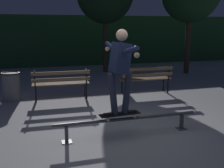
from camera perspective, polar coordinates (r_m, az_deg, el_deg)
The scene contains 8 objects.
ground_plane at distance 5.19m, azimuth 3.63°, elevation -11.17°, with size 90.00×90.00×0.00m, color #99999E.
hedge_backdrop at distance 14.90m, azimuth -9.97°, elevation 9.11°, with size 24.00×1.20×2.64m, color #234C28.
grind_rail at distance 5.16m, azimuth 3.34°, elevation -7.90°, with size 2.84×0.18×0.36m.
skateboard at distance 5.06m, azimuth 1.68°, elevation -6.45°, with size 0.79×0.27×0.09m.
skateboarder at distance 4.85m, azimuth 1.78°, elevation 4.10°, with size 0.63×1.40×1.56m.
park_bench_leftmost at distance 7.68m, azimuth -10.79°, elevation 0.52°, with size 1.61×0.46×0.88m.
park_bench_left_center at distance 8.32m, azimuth 7.28°, elevation 1.52°, with size 1.61×0.46×0.88m.
trash_can at distance 8.04m, azimuth -20.65°, elevation -0.44°, with size 0.52×0.52×0.80m.
Camera 1 is at (-1.63, -4.48, 2.04)m, focal length 42.97 mm.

